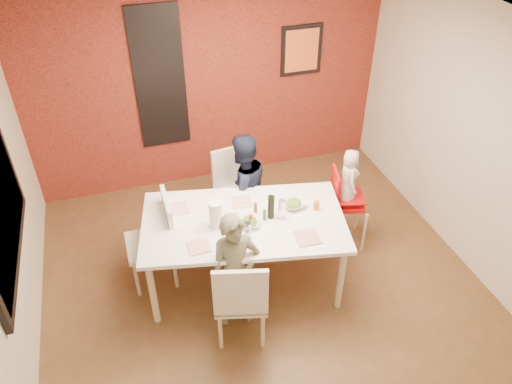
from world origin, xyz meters
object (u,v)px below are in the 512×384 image
object	(u,v)px
dining_table	(244,226)
paper_towel_roll	(216,214)
wine_bottle	(271,207)
toddler	(349,177)
high_chair	(343,200)
child_far	(242,190)
child_near	(235,272)
chair_near	(241,297)
chair_far	(235,185)
chair_left	(158,236)

from	to	relation	value
dining_table	paper_towel_roll	bearing A→B (deg)	-179.98
wine_bottle	toddler	bearing A→B (deg)	17.02
high_chair	child_far	size ratio (longest dim) A/B	0.71
toddler	paper_towel_roll	distance (m)	1.56
dining_table	toddler	xyz separation A→B (m)	(1.26, 0.27, 0.15)
child_far	wine_bottle	world-z (taller)	child_far
child_near	child_far	distance (m)	1.23
wine_bottle	child_far	bearing A→B (deg)	96.77
chair_near	toddler	distance (m)	1.83
chair_far	paper_towel_roll	bearing A→B (deg)	-123.64
dining_table	high_chair	bearing A→B (deg)	12.76
dining_table	paper_towel_roll	size ratio (longest dim) A/B	7.69
chair_near	child_near	xyz separation A→B (m)	(0.02, 0.25, 0.06)
chair_near	wine_bottle	bearing A→B (deg)	-111.99
chair_left	toddler	bearing A→B (deg)	88.58
wine_bottle	paper_towel_roll	xyz separation A→B (m)	(-0.55, 0.03, 0.01)
toddler	child_far	bearing A→B (deg)	79.85
chair_far	chair_left	bearing A→B (deg)	-155.83
wine_bottle	chair_left	bearing A→B (deg)	162.42
chair_left	chair_far	bearing A→B (deg)	122.07
chair_near	paper_towel_roll	world-z (taller)	paper_towel_roll
toddler	wine_bottle	distance (m)	1.04
dining_table	chair_near	xyz separation A→B (m)	(-0.24, -0.72, -0.18)
chair_near	child_far	xyz separation A→B (m)	(0.43, 1.41, 0.10)
high_chair	paper_towel_roll	xyz separation A→B (m)	(-1.51, -0.28, 0.39)
child_far	dining_table	bearing A→B (deg)	56.82
chair_near	high_chair	world-z (taller)	chair_near
child_far	paper_towel_roll	xyz separation A→B (m)	(-0.46, -0.69, 0.29)
chair_far	wine_bottle	size ratio (longest dim) A/B	3.97
dining_table	paper_towel_roll	world-z (taller)	paper_towel_roll
paper_towel_roll	chair_near	bearing A→B (deg)	-87.32
child_near	paper_towel_roll	world-z (taller)	child_near
chair_near	child_near	bearing A→B (deg)	-80.58
high_chair	child_near	xyz separation A→B (m)	(-1.45, -0.75, 0.06)
child_near	child_far	xyz separation A→B (m)	(0.40, 1.16, 0.04)
chair_far	toddler	bearing A→B (deg)	-39.76
chair_far	child_far	world-z (taller)	child_far
child_far	wine_bottle	bearing A→B (deg)	78.50
wine_bottle	chair_far	bearing A→B (deg)	95.79
dining_table	toddler	distance (m)	1.29
high_chair	toddler	size ratio (longest dim) A/B	1.47
paper_towel_roll	wine_bottle	bearing A→B (deg)	-3.58
child_far	toddler	bearing A→B (deg)	140.41
chair_far	child_near	distance (m)	1.46
wine_bottle	high_chair	bearing A→B (deg)	18.01
chair_left	paper_towel_roll	xyz separation A→B (m)	(0.54, -0.31, 0.39)
chair_far	paper_towel_roll	size ratio (longest dim) A/B	3.58
dining_table	paper_towel_roll	distance (m)	0.35
child_near	toddler	size ratio (longest dim) A/B	1.94
high_chair	child_near	world-z (taller)	child_near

